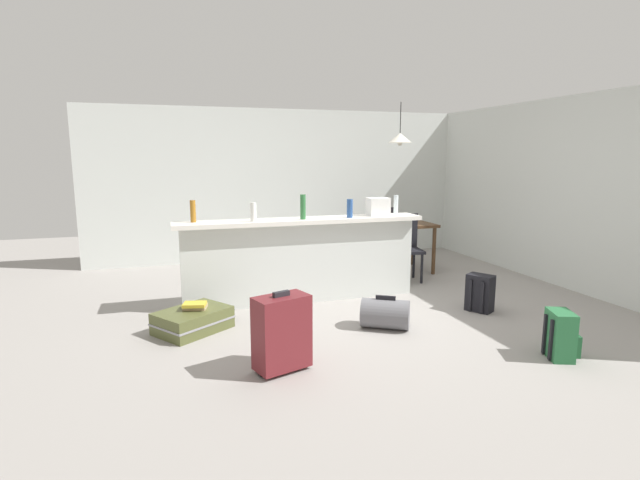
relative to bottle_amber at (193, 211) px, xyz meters
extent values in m
cube|color=gray|center=(1.72, -0.54, -1.15)|extent=(13.00, 13.00, 0.05)
cube|color=silver|center=(1.72, 2.51, 0.12)|extent=(6.60, 0.10, 2.50)
cube|color=silver|center=(4.77, -0.24, 0.12)|extent=(0.10, 6.00, 2.50)
cube|color=silver|center=(1.23, -0.07, -0.65)|extent=(2.80, 0.20, 0.95)
cube|color=white|center=(1.23, -0.07, -0.15)|extent=(2.96, 0.40, 0.05)
cylinder|color=#9E661E|center=(0.00, 0.00, 0.00)|extent=(0.06, 0.06, 0.25)
cylinder|color=silver|center=(0.65, -0.13, -0.02)|extent=(0.07, 0.07, 0.21)
cylinder|color=#2D6B38|center=(1.23, -0.13, 0.02)|extent=(0.06, 0.06, 0.29)
cylinder|color=#284C89|center=(1.81, -0.14, -0.01)|extent=(0.07, 0.07, 0.22)
cylinder|color=silver|center=(2.49, 0.00, 0.00)|extent=(0.06, 0.06, 0.24)
cube|color=silver|center=(2.22, -0.06, -0.01)|extent=(0.26, 0.18, 0.22)
cube|color=#4C331E|center=(2.96, 0.99, -0.41)|extent=(1.10, 0.80, 0.04)
cylinder|color=#4C331E|center=(2.47, 0.65, -0.78)|extent=(0.06, 0.06, 0.70)
cylinder|color=#4C331E|center=(3.45, 0.65, -0.78)|extent=(0.06, 0.06, 0.70)
cylinder|color=#4C331E|center=(2.47, 1.33, -0.78)|extent=(0.06, 0.06, 0.70)
cylinder|color=#4C331E|center=(3.45, 1.33, -0.78)|extent=(0.06, 0.06, 0.70)
cube|color=black|center=(2.89, 0.41, -0.70)|extent=(0.46, 0.46, 0.04)
cube|color=black|center=(2.91, 0.59, -0.44)|extent=(0.40, 0.10, 0.48)
cylinder|color=black|center=(2.70, 0.27, -0.92)|extent=(0.04, 0.04, 0.41)
cylinder|color=black|center=(3.02, 0.23, -0.92)|extent=(0.04, 0.04, 0.41)
cylinder|color=black|center=(2.75, 0.59, -0.92)|extent=(0.04, 0.04, 0.41)
cylinder|color=black|center=(3.07, 0.54, -0.92)|extent=(0.04, 0.04, 0.41)
cube|color=black|center=(2.99, 1.59, -0.70)|extent=(0.43, 0.43, 0.04)
cube|color=black|center=(3.00, 1.41, -0.44)|extent=(0.40, 0.07, 0.48)
cylinder|color=black|center=(3.13, 1.76, -0.92)|extent=(0.04, 0.04, 0.41)
cylinder|color=black|center=(2.81, 1.73, -0.92)|extent=(0.04, 0.04, 0.41)
cylinder|color=black|center=(3.16, 1.44, -0.92)|extent=(0.04, 0.04, 0.41)
cylinder|color=black|center=(2.84, 1.42, -0.92)|extent=(0.04, 0.04, 0.41)
cylinder|color=black|center=(3.02, 0.99, 1.14)|extent=(0.01, 0.01, 0.46)
cone|color=white|center=(3.02, 0.99, 0.87)|extent=(0.34, 0.34, 0.14)
sphere|color=white|center=(3.02, 0.99, 0.79)|extent=(0.07, 0.07, 0.07)
cube|color=#51562D|center=(-0.08, -0.73, -1.02)|extent=(0.83, 0.78, 0.22)
cube|color=gray|center=(-0.08, -0.73, -1.02)|extent=(0.85, 0.80, 0.02)
cube|color=#2D2D33|center=(0.25, -0.49, -1.02)|extent=(0.22, 0.23, 0.02)
cube|color=maroon|center=(0.56, -1.89, -0.80)|extent=(0.49, 0.37, 0.60)
cylinder|color=black|center=(0.38, -1.95, -1.10)|extent=(0.07, 0.05, 0.06)
cylinder|color=black|center=(0.74, -1.83, -1.10)|extent=(0.07, 0.05, 0.06)
cube|color=#232328|center=(0.56, -1.89, -0.48)|extent=(0.15, 0.08, 0.04)
cube|color=black|center=(3.04, -1.05, -0.92)|extent=(0.30, 0.33, 0.42)
cube|color=black|center=(3.14, -0.99, -0.99)|extent=(0.16, 0.22, 0.19)
cube|color=black|center=(2.99, -1.16, -0.94)|extent=(0.04, 0.04, 0.36)
cube|color=black|center=(2.92, -1.04, -0.94)|extent=(0.04, 0.04, 0.36)
cylinder|color=slate|center=(1.79, -1.23, -0.98)|extent=(0.57, 0.50, 0.30)
cube|color=black|center=(1.79, -1.23, -0.81)|extent=(0.19, 0.13, 0.04)
cube|color=#286B3D|center=(2.91, -2.36, -0.92)|extent=(0.27, 0.33, 0.42)
cube|color=#205530|center=(3.01, -2.40, -0.99)|extent=(0.14, 0.23, 0.19)
cube|color=black|center=(2.79, -2.39, -0.94)|extent=(0.04, 0.04, 0.36)
cube|color=black|center=(2.84, -2.26, -0.94)|extent=(0.04, 0.04, 0.36)
cube|color=tan|center=(-0.05, -0.70, -0.89)|extent=(0.26, 0.22, 0.04)
cube|color=gold|center=(-0.06, -0.73, -0.85)|extent=(0.25, 0.21, 0.03)
camera|label=1|loc=(-0.26, -5.52, 0.60)|focal=27.14mm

